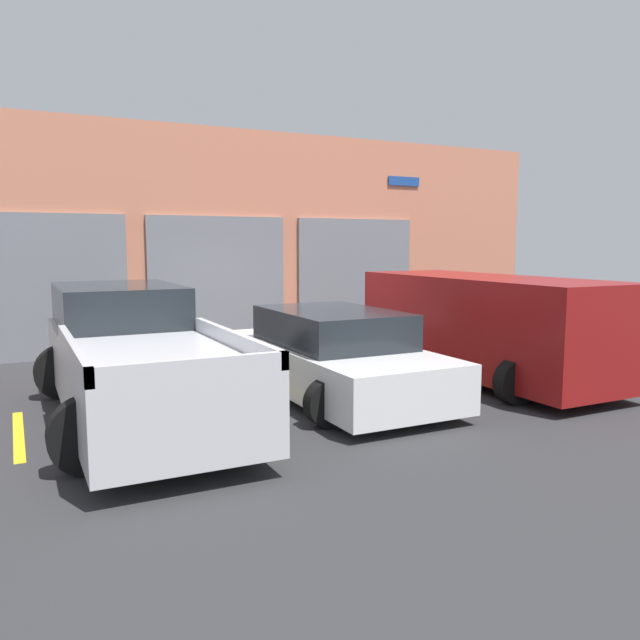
{
  "coord_description": "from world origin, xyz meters",
  "views": [
    {
      "loc": [
        -4.27,
        -10.25,
        2.28
      ],
      "look_at": [
        0.0,
        -1.65,
        1.1
      ],
      "focal_mm": 35.0,
      "sensor_mm": 36.0,
      "label": 1
    }
  ],
  "objects": [
    {
      "name": "parking_stripe_right",
      "position": [
        4.29,
        -2.15,
        0.0
      ],
      "size": [
        0.12,
        2.2,
        0.01
      ],
      "primitive_type": "cube",
      "color": "gold",
      "rests_on": "ground"
    },
    {
      "name": "pickup_truck",
      "position": [
        -2.86,
        -1.85,
        0.79
      ],
      "size": [
        2.4,
        5.52,
        1.67
      ],
      "color": "silver",
      "rests_on": "ground"
    },
    {
      "name": "sedan_side",
      "position": [
        2.86,
        -2.15,
        0.93
      ],
      "size": [
        2.19,
        4.99,
        1.73
      ],
      "color": "maroon",
      "rests_on": "ground"
    },
    {
      "name": "parking_stripe_centre",
      "position": [
        1.43,
        -2.15,
        0.0
      ],
      "size": [
        0.12,
        2.2,
        0.01
      ],
      "primitive_type": "cube",
      "color": "gold",
      "rests_on": "ground"
    },
    {
      "name": "ground_plane",
      "position": [
        0.0,
        0.0,
        0.0
      ],
      "size": [
        28.0,
        28.0,
        0.0
      ],
      "primitive_type": "plane",
      "color": "#2D2D30"
    },
    {
      "name": "parking_stripe_far_left",
      "position": [
        -4.29,
        -2.15,
        0.0
      ],
      "size": [
        0.12,
        2.2,
        0.01
      ],
      "primitive_type": "cube",
      "color": "gold",
      "rests_on": "ground"
    },
    {
      "name": "shophouse_building",
      "position": [
        -0.01,
        3.29,
        2.34
      ],
      "size": [
        16.82,
        0.68,
        4.77
      ],
      "color": "#D17A5B",
      "rests_on": "ground"
    },
    {
      "name": "parking_stripe_left",
      "position": [
        -1.43,
        -2.15,
        0.0
      ],
      "size": [
        0.12,
        2.2,
        0.01
      ],
      "primitive_type": "cube",
      "color": "gold",
      "rests_on": "ground"
    },
    {
      "name": "sedan_white",
      "position": [
        0.0,
        -2.12,
        0.61
      ],
      "size": [
        2.22,
        4.36,
        1.3
      ],
      "color": "white",
      "rests_on": "ground"
    }
  ]
}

